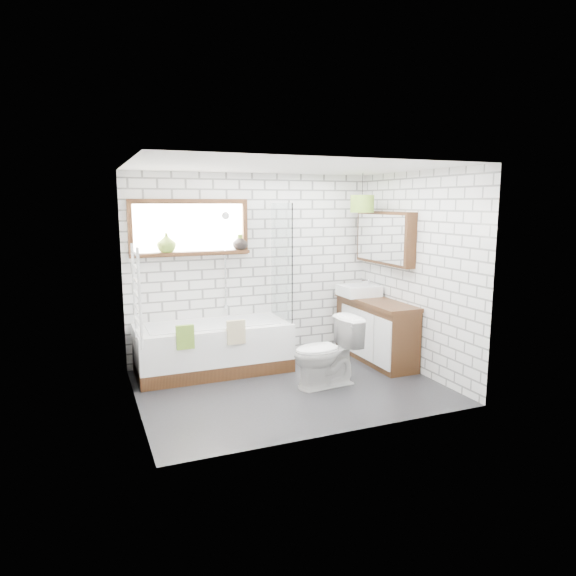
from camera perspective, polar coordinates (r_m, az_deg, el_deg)
name	(u,v)px	position (r m, az deg, el deg)	size (l,w,h in m)	color
floor	(290,387)	(6.08, 0.18, -10.96)	(3.40, 2.60, 0.01)	black
ceiling	(290,166)	(5.71, 0.19, 13.38)	(3.40, 2.60, 0.01)	white
wall_back	(253,267)	(6.97, -3.91, 2.32)	(3.40, 0.01, 2.50)	white
wall_front	(345,301)	(4.60, 6.40, -1.45)	(3.40, 0.01, 2.50)	white
wall_left	(132,290)	(5.35, -16.94, -0.25)	(0.01, 2.60, 2.50)	white
wall_right	(416,273)	(6.59, 14.02, 1.64)	(0.01, 2.60, 2.50)	white
window	(190,228)	(6.66, -10.85, 6.59)	(1.52, 0.16, 0.68)	black
towel_radiator	(137,295)	(5.37, -16.44, -0.75)	(0.06, 0.52, 1.00)	white
mirror_cabinet	(385,238)	(7.00, 10.68, 5.49)	(0.16, 1.20, 0.70)	black
shower_riser	(225,262)	(6.80, -7.01, 2.94)	(0.02, 0.02, 1.30)	silver
bathtub	(213,348)	(6.58, -8.29, -6.60)	(1.89, 0.84, 0.61)	white
shower_screen	(282,261)	(6.65, -0.73, 2.97)	(0.02, 0.72, 1.50)	white
towel_green	(185,337)	(6.02, -11.36, -5.37)	(0.21, 0.06, 0.28)	olive
towel_beige	(236,332)	(6.16, -5.80, -4.90)	(0.22, 0.06, 0.29)	tan
vanity	(375,330)	(7.03, 9.69, -4.65)	(0.47, 1.45, 0.83)	black
basin	(359,290)	(7.21, 7.88, -0.28)	(0.51, 0.44, 0.15)	white
tap	(369,285)	(7.28, 8.98, 0.28)	(0.03, 0.03, 0.17)	silver
toilet	(326,352)	(6.00, 4.27, -7.14)	(0.79, 0.45, 0.81)	white
vase_olive	(167,244)	(6.59, -13.34, 4.75)	(0.23, 0.23, 0.24)	olive
vase_dark	(240,244)	(6.81, -5.35, 4.93)	(0.19, 0.19, 0.20)	black
bottle	(240,244)	(6.81, -5.35, 4.93)	(0.06, 0.06, 0.20)	olive
pendant	(362,204)	(6.95, 8.24, 9.25)	(0.31, 0.31, 0.23)	olive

